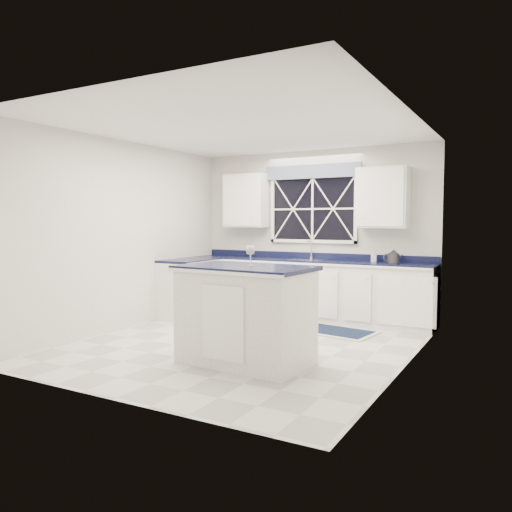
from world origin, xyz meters
The scene contains 13 objects.
ground centered at (0.00, 0.00, 0.00)m, with size 4.50×4.50×0.00m, color silver.
back_wall centered at (0.00, 2.25, 1.35)m, with size 4.00×0.10×2.70m, color silver.
base_cabinets centered at (-0.33, 1.78, 0.45)m, with size 3.99×1.60×0.90m.
countertop centered at (0.00, 1.95, 0.92)m, with size 3.98×0.64×0.04m, color black.
dishwasher centered at (-1.10, 1.95, 0.41)m, with size 0.60×0.58×0.82m, color black.
window centered at (0.00, 2.20, 1.83)m, with size 1.65×0.09×1.26m.
upper_cabinets centered at (0.00, 2.08, 1.90)m, with size 3.10×0.34×0.90m.
faucet centered at (0.00, 2.14, 1.10)m, with size 0.05×0.20×0.30m.
island centered at (0.44, -0.71, 0.54)m, with size 1.48×0.95×1.07m.
rug centered at (0.74, 1.23, 0.01)m, with size 1.22×0.85×0.02m.
kettle centered at (1.37, 2.00, 1.03)m, with size 0.28×0.22×0.20m.
wine_glass centered at (0.47, -0.64, 1.24)m, with size 0.10×0.10×0.24m.
soap_bottle centered at (1.06, 2.07, 1.03)m, with size 0.08×0.08×0.18m, color silver.
Camera 1 is at (3.15, -5.34, 1.55)m, focal length 35.00 mm.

